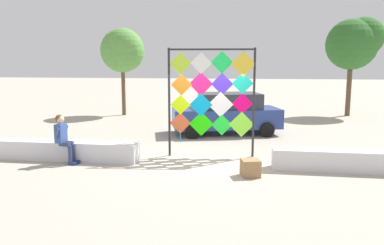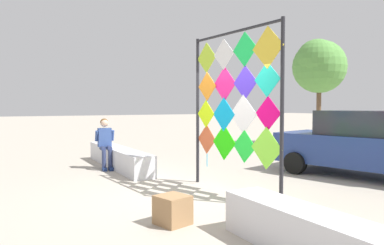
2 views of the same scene
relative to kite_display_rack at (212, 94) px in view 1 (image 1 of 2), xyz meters
The scene contains 9 objects.
ground 2.11m from the kite_display_rack, 98.89° to the right, with size 120.00×120.00×0.00m, color #ADA393.
plaza_ledge_left 4.60m from the kite_display_rack, 165.25° to the right, with size 4.25×0.57×0.56m, color silver.
plaza_ledge_right 4.35m from the kite_display_rack, 15.74° to the right, with size 4.25×0.57×0.56m, color silver.
kite_display_rack is the anchor object (origin of this frame).
seated_vendor 4.44m from the kite_display_rack, 159.48° to the right, with size 0.63×0.53×1.40m.
parked_car 4.02m from the kite_display_rack, 86.70° to the left, with size 4.56×2.87×1.64m.
cardboard_box_large 2.83m from the kite_display_rack, 58.71° to the right, with size 0.45×0.43×0.43m, color #9E754C.
tree_palm_like 12.29m from the kite_display_rack, 57.06° to the left, with size 2.99×2.68×5.24m.
tree_far_right 10.32m from the kite_display_rack, 123.70° to the left, with size 2.35×2.40×4.67m.
Camera 1 is at (1.24, -10.39, 2.82)m, focal length 35.39 mm.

